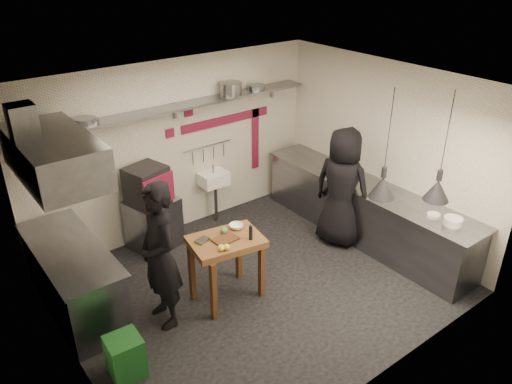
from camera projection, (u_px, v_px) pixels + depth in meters
floor at (258, 285)px, 7.00m from camera, size 5.00×5.00×0.00m
ceiling at (258, 89)px, 5.74m from camera, size 5.00×5.00×0.00m
wall_back at (176, 148)px, 7.85m from camera, size 5.00×0.04×2.80m
wall_front at (389, 275)px, 4.88m from camera, size 5.00×0.04×2.80m
wall_left at (61, 266)px, 5.01m from camera, size 0.04×4.20×2.80m
wall_right at (385, 152)px, 7.72m from camera, size 0.04×4.20×2.80m
red_band_horiz at (226, 120)px, 8.23m from camera, size 1.70×0.02×0.14m
red_band_vert at (255, 139)px, 8.77m from camera, size 0.14×0.02×1.10m
red_tile_a at (189, 112)px, 7.73m from camera, size 0.14×0.02×0.14m
red_tile_b at (170, 133)px, 7.66m from camera, size 0.14×0.02×0.14m
back_shelf at (179, 107)px, 7.40m from camera, size 4.60×0.34×0.04m
shelf_bracket_left at (46, 138)px, 6.52m from camera, size 0.04×0.06×0.24m
shelf_bracket_mid at (174, 111)px, 7.55m from camera, size 0.04×0.06×0.24m
shelf_bracket_right at (272, 90)px, 8.58m from camera, size 0.04×0.06×0.24m
pan_far_left at (85, 121)px, 6.61m from camera, size 0.36×0.36×0.09m
pan_mid_left at (90, 121)px, 6.65m from camera, size 0.28×0.28×0.07m
stock_pot at (230, 89)px, 7.86m from camera, size 0.43×0.43×0.20m
pan_right at (256, 87)px, 8.16m from camera, size 0.33×0.33×0.08m
oven_stand at (154, 223)px, 7.74m from camera, size 0.82×0.77×0.80m
combi_oven at (147, 185)px, 7.37m from camera, size 0.64×0.61×0.58m
oven_door at (159, 191)px, 7.21m from camera, size 0.55×0.17×0.46m
oven_glass at (157, 191)px, 7.19m from camera, size 0.36×0.10×0.34m
hand_sink at (213, 179)px, 8.31m from camera, size 0.46×0.34×0.22m
sink_tap at (213, 169)px, 8.22m from camera, size 0.03×0.03×0.14m
sink_drain at (216, 203)px, 8.48m from camera, size 0.06×0.06×0.66m
utensil_rail at (208, 146)px, 8.16m from camera, size 0.90×0.02×0.02m
counter_right at (364, 212)px, 7.96m from camera, size 0.70×3.80×0.90m
counter_right_top at (367, 186)px, 7.75m from camera, size 0.76×3.90×0.03m
plate_stack at (453, 221)px, 6.63m from camera, size 0.29×0.29×0.11m
small_bowl_right at (433, 216)px, 6.84m from camera, size 0.23×0.23×0.05m
counter_left at (75, 280)px, 6.37m from camera, size 0.70×1.90×0.90m
counter_left_top at (68, 249)px, 6.16m from camera, size 0.76×2.00×0.03m
extractor_hood at (54, 156)px, 5.63m from camera, size 0.78×1.60×0.50m
hood_duct at (24, 127)px, 5.32m from camera, size 0.28×0.28×0.50m
green_bin at (125, 357)px, 5.47m from camera, size 0.38×0.38×0.50m
prep_table at (227, 268)px, 6.58m from camera, size 1.02×0.79×0.92m
cutting_board at (225, 239)px, 6.34m from camera, size 0.33×0.24×0.02m
pepper_mill at (251, 233)px, 6.31m from camera, size 0.06×0.06×0.20m
lemon_a at (221, 248)px, 6.11m from camera, size 0.10×0.10×0.09m
lemon_b at (227, 247)px, 6.13m from camera, size 0.10×0.10×0.08m
veg_ball at (224, 230)px, 6.46m from camera, size 0.12×0.12×0.09m
steel_tray at (202, 240)px, 6.31m from camera, size 0.20×0.16×0.03m
bowl at (236, 226)px, 6.59m from camera, size 0.22×0.22×0.06m
heat_lamp_near at (388, 145)px, 6.15m from camera, size 0.40×0.40×1.45m
heat_lamp_far at (445, 148)px, 6.02m from camera, size 0.41×0.41×1.42m
chef_left at (160, 256)px, 5.95m from camera, size 0.49×0.72×1.92m
chef_right at (342, 187)px, 7.62m from camera, size 0.83×1.06×1.90m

